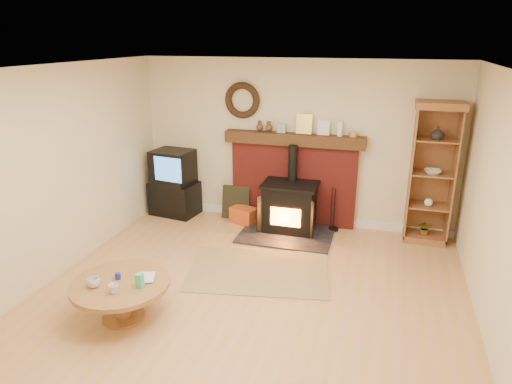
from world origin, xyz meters
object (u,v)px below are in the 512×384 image
(tv_unit, at_px, (174,184))
(coffee_table, at_px, (121,289))
(curio_cabinet, at_px, (432,173))
(wood_stove, at_px, (289,208))

(tv_unit, relative_size, coffee_table, 1.07)
(tv_unit, xyz_separation_m, curio_cabinet, (4.06, 0.09, 0.50))
(curio_cabinet, bearing_deg, coffee_table, -136.49)
(wood_stove, xyz_separation_m, curio_cabinet, (2.02, 0.28, 0.65))
(tv_unit, bearing_deg, wood_stove, -5.37)
(curio_cabinet, bearing_deg, tv_unit, -178.76)
(wood_stove, relative_size, curio_cabinet, 0.68)
(tv_unit, height_order, coffee_table, tv_unit)
(tv_unit, distance_m, coffee_table, 3.10)
(wood_stove, relative_size, tv_unit, 1.25)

